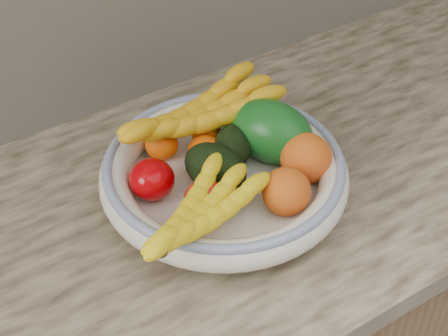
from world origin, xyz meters
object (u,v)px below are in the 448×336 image
fruit_bowl (224,174)px  green_mango (271,132)px  banana_bunch_back (199,119)px  banana_bunch_front (199,217)px

fruit_bowl → green_mango: size_ratio=2.67×
banana_bunch_back → green_mango: bearing=-44.1°
fruit_bowl → green_mango: bearing=10.5°
fruit_bowl → banana_bunch_front: banana_bunch_front is taller
banana_bunch_back → banana_bunch_front: 0.22m
green_mango → banana_bunch_front: green_mango is taller
banana_bunch_front → green_mango: bearing=3.8°
fruit_bowl → green_mango: green_mango is taller
green_mango → banana_bunch_back: size_ratio=0.48×
green_mango → banana_bunch_front: bearing=-177.0°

